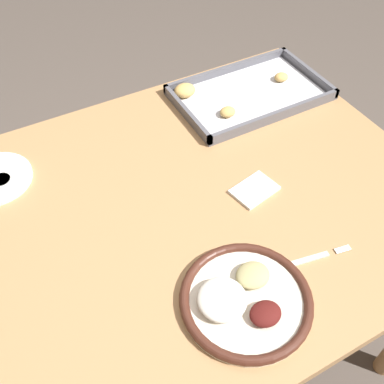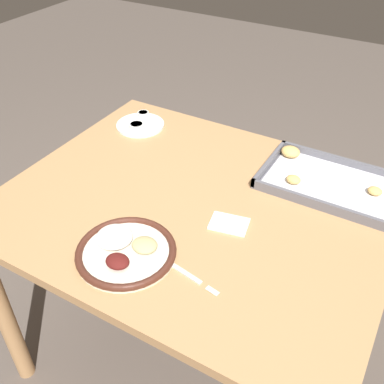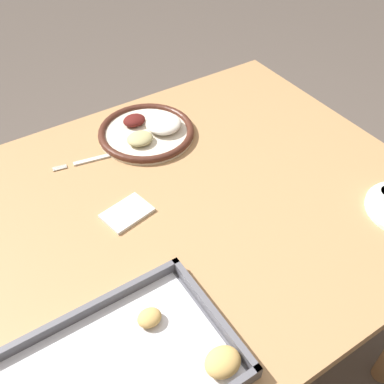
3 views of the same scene
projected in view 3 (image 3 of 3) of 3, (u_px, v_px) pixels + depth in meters
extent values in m
plane|color=#564C44|center=(189.00, 357.00, 1.57)|extent=(8.00, 8.00, 0.00)
cube|color=#AD7F51|center=(187.00, 208.00, 1.05)|extent=(1.13, 0.91, 0.03)
cylinder|color=#AD7F51|center=(243.00, 162.00, 1.76)|extent=(0.06, 0.06, 0.74)
cylinder|color=beige|center=(146.00, 133.00, 1.22)|extent=(0.26, 0.26, 0.01)
torus|color=#472319|center=(146.00, 132.00, 1.22)|extent=(0.26, 0.26, 0.02)
ellipsoid|color=white|center=(164.00, 124.00, 1.22)|extent=(0.10, 0.10, 0.03)
ellipsoid|color=#511614|center=(134.00, 120.00, 1.24)|extent=(0.06, 0.05, 0.03)
ellipsoid|color=tan|center=(140.00, 139.00, 1.18)|extent=(0.07, 0.06, 0.02)
cube|color=silver|center=(102.00, 157.00, 1.16)|extent=(0.15, 0.04, 0.00)
cylinder|color=silver|center=(59.00, 166.00, 1.13)|extent=(0.04, 0.01, 0.00)
cylinder|color=silver|center=(60.00, 167.00, 1.13)|extent=(0.04, 0.01, 0.00)
cylinder|color=silver|center=(60.00, 168.00, 1.13)|extent=(0.04, 0.01, 0.00)
cylinder|color=silver|center=(60.00, 169.00, 1.12)|extent=(0.04, 0.01, 0.00)
cube|color=#595960|center=(107.00, 380.00, 0.74)|extent=(0.44, 0.27, 0.01)
cube|color=silver|center=(106.00, 379.00, 0.74)|extent=(0.40, 0.25, 0.00)
cube|color=#595960|center=(75.00, 316.00, 0.81)|extent=(0.44, 0.01, 0.03)
cube|color=#595960|center=(213.00, 313.00, 0.81)|extent=(0.01, 0.27, 0.03)
ellipsoid|color=tan|center=(223.00, 362.00, 0.74)|extent=(0.06, 0.05, 0.04)
ellipsoid|color=tan|center=(149.00, 318.00, 0.80)|extent=(0.05, 0.04, 0.02)
cube|color=white|center=(127.00, 213.00, 1.01)|extent=(0.12, 0.09, 0.01)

